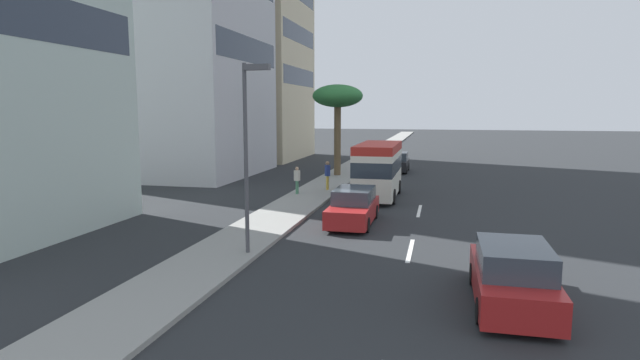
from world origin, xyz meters
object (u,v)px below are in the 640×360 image
pedestrian_near_lamp (297,179)px  street_lamp (249,137)px  car_lead (353,207)px  car_third (397,163)px  car_second (512,277)px  palm_tree (338,98)px  minibus_fourth (378,168)px  pedestrian_mid_block (327,174)px

pedestrian_near_lamp → street_lamp: (-12.63, -1.88, 3.17)m
pedestrian_near_lamp → street_lamp: 13.16m
car_lead → car_third: 20.26m
car_second → street_lamp: size_ratio=0.71×
street_lamp → palm_tree: bearing=3.4°
minibus_fourth → palm_tree: size_ratio=0.92×
minibus_fourth → palm_tree: 10.67m
street_lamp → car_lead: bearing=-23.6°
pedestrian_mid_block → street_lamp: (-14.63, -0.46, 3.07)m
minibus_fourth → pedestrian_near_lamp: minibus_fourth is taller
car_second → car_third: car_second is taller
car_second → palm_tree: palm_tree is taller
minibus_fourth → pedestrian_mid_block: (1.47, 3.35, -0.60)m
minibus_fourth → street_lamp: bearing=-12.4°
pedestrian_mid_block → street_lamp: 14.95m
car_lead → palm_tree: palm_tree is taller
car_second → palm_tree: size_ratio=0.68×
car_second → pedestrian_mid_block: size_ratio=2.61×
car_second → pedestrian_near_lamp: bearing=33.6°
car_second → pedestrian_near_lamp: (15.37, 10.23, 0.24)m
car_third → street_lamp: (-26.29, 2.87, 3.45)m
car_third → palm_tree: size_ratio=0.60×
car_second → pedestrian_mid_block: (17.36, 8.81, 0.35)m
car_second → street_lamp: (2.74, 8.35, 3.42)m
car_third → street_lamp: bearing=-6.2°
car_lead → street_lamp: size_ratio=0.71×
car_lead → pedestrian_mid_block: size_ratio=2.59×
car_third → pedestrian_mid_block: (-11.67, 3.34, 0.38)m
pedestrian_near_lamp → palm_tree: (9.36, -0.56, 4.94)m
palm_tree → street_lamp: (-22.00, -1.32, -1.77)m
car_lead → pedestrian_mid_block: pedestrian_mid_block is taller
pedestrian_near_lamp → car_lead: bearing=-42.5°
street_lamp → car_third: bearing=-6.2°
palm_tree → street_lamp: 22.11m
pedestrian_mid_block → palm_tree: 8.86m
minibus_fourth → pedestrian_mid_block: minibus_fourth is taller
pedestrian_near_lamp → pedestrian_mid_block: size_ratio=0.91×
palm_tree → pedestrian_near_lamp: bearing=176.6°
car_third → pedestrian_mid_block: 12.14m
car_third → minibus_fourth: size_ratio=0.65×
palm_tree → street_lamp: bearing=-176.6°
pedestrian_near_lamp → street_lamp: street_lamp is taller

